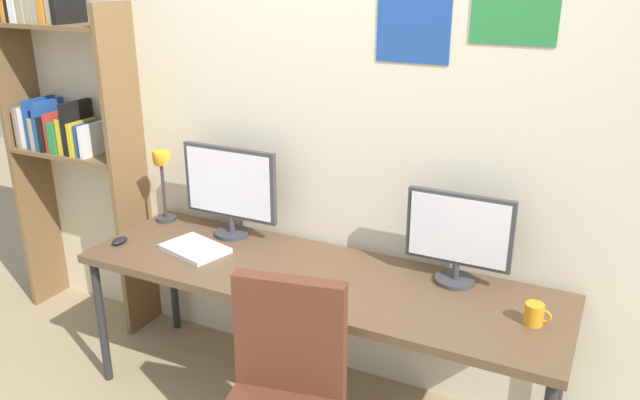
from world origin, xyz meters
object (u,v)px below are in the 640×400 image
at_px(monitor_right, 458,235).
at_px(desk_lamp, 159,168).
at_px(desk, 315,284).
at_px(coffee_mug, 535,314).
at_px(monitor_left, 230,188).
at_px(laptop_closed, 195,249).
at_px(bookshelf, 62,107).
at_px(keyboard_main, 291,294).
at_px(computer_mouse, 120,241).

xyz_separation_m(monitor_right, desk_lamp, (-1.65, -0.02, 0.09)).
height_order(desk, coffee_mug, coffee_mug).
distance_m(monitor_left, laptop_closed, 0.36).
xyz_separation_m(desk, coffee_mug, (0.98, -0.00, 0.09)).
bearing_deg(bookshelf, keyboard_main, -14.73).
height_order(desk, desk_lamp, desk_lamp).
distance_m(keyboard_main, coffee_mug, 1.00).
bearing_deg(monitor_left, laptop_closed, -102.46).
relative_size(bookshelf, laptop_closed, 6.47).
bearing_deg(laptop_closed, coffee_mug, 16.57).
height_order(desk_lamp, coffee_mug, desk_lamp).
distance_m(keyboard_main, computer_mouse, 1.06).
bearing_deg(desk, coffee_mug, -0.21).
relative_size(monitor_right, laptop_closed, 1.48).
distance_m(monitor_right, laptop_closed, 1.30).
relative_size(monitor_right, computer_mouse, 4.93).
distance_m(desk, computer_mouse, 1.07).
bearing_deg(laptop_closed, desk, 18.73).
distance_m(computer_mouse, coffee_mug, 2.04).
bearing_deg(desk_lamp, laptop_closed, -31.14).
bearing_deg(desk_lamp, keyboard_main, -22.21).
xyz_separation_m(monitor_left, coffee_mug, (1.58, -0.22, -0.22)).
relative_size(desk, monitor_left, 4.27).
height_order(keyboard_main, laptop_closed, laptop_closed).
distance_m(monitor_left, desk_lamp, 0.45).
xyz_separation_m(bookshelf, keyboard_main, (1.75, -0.46, -0.56)).
height_order(desk_lamp, keyboard_main, desk_lamp).
distance_m(desk_lamp, computer_mouse, 0.45).
height_order(bookshelf, coffee_mug, bookshelf).
relative_size(monitor_left, monitor_right, 1.14).
distance_m(desk_lamp, keyboard_main, 1.17).
bearing_deg(computer_mouse, monitor_left, 37.56).
xyz_separation_m(bookshelf, desk_lamp, (0.71, -0.03, -0.26)).
relative_size(desk, bookshelf, 1.11).
bearing_deg(desk_lamp, bookshelf, 177.31).
distance_m(computer_mouse, laptop_closed, 0.41).
height_order(monitor_left, laptop_closed, monitor_left).
relative_size(keyboard_main, coffee_mug, 3.75).
bearing_deg(monitor_right, coffee_mug, -29.77).
distance_m(desk, keyboard_main, 0.24).
relative_size(monitor_left, coffee_mug, 5.07).
bearing_deg(coffee_mug, laptop_closed, -178.76).
bearing_deg(desk_lamp, monitor_left, 1.96).
bearing_deg(desk_lamp, monitor_right, 0.53).
xyz_separation_m(keyboard_main, coffee_mug, (0.98, 0.23, 0.04)).
xyz_separation_m(keyboard_main, computer_mouse, (-1.06, 0.09, 0.01)).
height_order(monitor_right, desk_lamp, desk_lamp).
distance_m(laptop_closed, coffee_mug, 1.63).
relative_size(monitor_left, computer_mouse, 5.59).
bearing_deg(monitor_left, bookshelf, 179.11).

